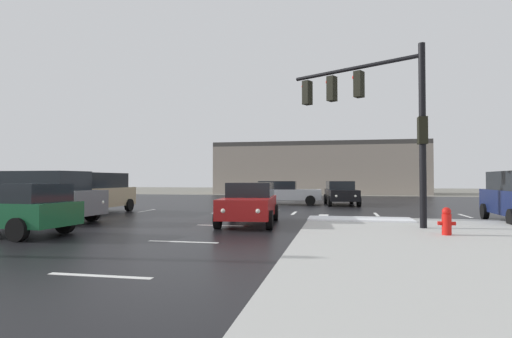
# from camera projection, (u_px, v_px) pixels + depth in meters

# --- Properties ---
(ground_plane) EXTENTS (120.00, 120.00, 0.00)m
(ground_plane) POSITION_uv_depth(u_px,v_px,m) (255.00, 213.00, 20.97)
(ground_plane) COLOR slate
(road_asphalt) EXTENTS (44.00, 44.00, 0.02)m
(road_asphalt) POSITION_uv_depth(u_px,v_px,m) (255.00, 213.00, 20.97)
(road_asphalt) COLOR black
(road_asphalt) RESTS_ON ground_plane
(snow_strip_curbside) EXTENTS (4.00, 1.60, 0.06)m
(snow_strip_curbside) POSITION_uv_depth(u_px,v_px,m) (360.00, 219.00, 16.07)
(snow_strip_curbside) COLOR white
(snow_strip_curbside) RESTS_ON sidewalk_corner
(lane_markings) EXTENTS (36.15, 36.15, 0.01)m
(lane_markings) POSITION_uv_depth(u_px,v_px,m) (274.00, 215.00, 19.38)
(lane_markings) COLOR silver
(lane_markings) RESTS_ON road_asphalt
(traffic_signal_mast) EXTENTS (4.54, 2.73, 6.10)m
(traffic_signal_mast) POSITION_uv_depth(u_px,v_px,m) (375.00, 106.00, 14.53)
(traffic_signal_mast) COLOR black
(traffic_signal_mast) RESTS_ON sidewalk_corner
(fire_hydrant) EXTENTS (0.48, 0.26, 0.79)m
(fire_hydrant) POSITION_uv_depth(u_px,v_px,m) (447.00, 221.00, 11.70)
(fire_hydrant) COLOR red
(fire_hydrant) RESTS_ON sidewalk_corner
(strip_building_background) EXTENTS (24.36, 8.00, 6.04)m
(strip_building_background) POSITION_uv_depth(u_px,v_px,m) (319.00, 168.00, 49.49)
(strip_building_background) COLOR gray
(strip_building_background) RESTS_ON ground_plane
(sedan_red) EXTENTS (2.33, 4.65, 1.58)m
(sedan_red) POSITION_uv_depth(u_px,v_px,m) (250.00, 202.00, 15.72)
(sedan_red) COLOR #B21919
(sedan_red) RESTS_ON road_asphalt
(suv_tan) EXTENTS (2.21, 4.86, 2.03)m
(suv_tan) POSITION_uv_depth(u_px,v_px,m) (95.00, 192.00, 20.45)
(suv_tan) COLOR tan
(suv_tan) RESTS_ON road_asphalt
(suv_grey) EXTENTS (4.94, 2.44, 2.03)m
(suv_grey) POSITION_uv_depth(u_px,v_px,m) (41.00, 196.00, 16.13)
(suv_grey) COLOR slate
(suv_grey) RESTS_ON road_asphalt
(sedan_green) EXTENTS (4.65, 2.32, 1.58)m
(sedan_green) POSITION_uv_depth(u_px,v_px,m) (7.00, 208.00, 12.47)
(sedan_green) COLOR #195933
(sedan_green) RESTS_ON road_asphalt
(sedan_black) EXTENTS (2.43, 4.68, 1.58)m
(sedan_black) POSITION_uv_depth(u_px,v_px,m) (341.00, 192.00, 27.31)
(sedan_black) COLOR black
(sedan_black) RESTS_ON road_asphalt
(sedan_silver) EXTENTS (4.61, 2.21, 1.58)m
(sedan_silver) POSITION_uv_depth(u_px,v_px,m) (285.00, 192.00, 27.61)
(sedan_silver) COLOR #B7BABF
(sedan_silver) RESTS_ON road_asphalt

